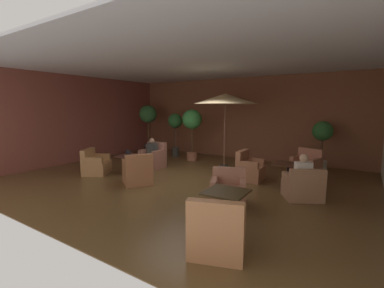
{
  "coord_description": "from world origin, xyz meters",
  "views": [
    {
      "loc": [
        4.52,
        -6.53,
        2.18
      ],
      "look_at": [
        0.0,
        0.43,
        1.03
      ],
      "focal_mm": 24.99,
      "sensor_mm": 36.0,
      "label": 1
    }
  ],
  "objects_px": {
    "armchair_mid_center_east": "(217,232)",
    "armchair_front_left_south": "(138,173)",
    "armchair_front_left_north": "(153,159)",
    "potted_tree_left_corner": "(175,125)",
    "armchair_front_right_south": "(306,168)",
    "potted_tree_right_corner": "(192,124)",
    "armchair_front_right_east": "(303,187)",
    "armchair_front_right_north": "(249,170)",
    "cafe_table_mid_center": "(226,197)",
    "armchair_front_left_east": "(96,165)",
    "cafe_table_front_right": "(288,168)",
    "patio_umbrella_tall_red": "(225,99)",
    "potted_tree_mid_right": "(322,137)",
    "patron_blue_shirt": "(152,148)",
    "patron_by_window": "(303,170)",
    "potted_tree_mid_left": "(148,119)",
    "iced_drink_cup": "(128,154)",
    "cafe_table_front_left": "(130,160)",
    "open_laptop": "(130,154)",
    "armchair_mid_center_north": "(228,191)"
  },
  "relations": [
    {
      "from": "armchair_mid_center_east",
      "to": "armchair_front_left_south",
      "type": "bearing_deg",
      "value": 150.6
    },
    {
      "from": "armchair_front_left_north",
      "to": "potted_tree_left_corner",
      "type": "xyz_separation_m",
      "value": [
        -0.68,
        2.28,
        1.05
      ]
    },
    {
      "from": "armchair_front_right_south",
      "to": "potted_tree_right_corner",
      "type": "distance_m",
      "value": 4.67
    },
    {
      "from": "armchair_front_right_east",
      "to": "armchair_front_right_north",
      "type": "bearing_deg",
      "value": 151.5
    },
    {
      "from": "armchair_front_right_north",
      "to": "armchair_front_right_south",
      "type": "xyz_separation_m",
      "value": [
        1.4,
        1.1,
        0.01
      ]
    },
    {
      "from": "armchair_front_left_north",
      "to": "cafe_table_mid_center",
      "type": "height_order",
      "value": "armchair_front_left_north"
    },
    {
      "from": "armchair_front_left_north",
      "to": "armchair_front_left_east",
      "type": "distance_m",
      "value": 1.98
    },
    {
      "from": "cafe_table_front_right",
      "to": "patio_umbrella_tall_red",
      "type": "height_order",
      "value": "patio_umbrella_tall_red"
    },
    {
      "from": "potted_tree_mid_right",
      "to": "patron_blue_shirt",
      "type": "distance_m",
      "value": 5.89
    },
    {
      "from": "potted_tree_left_corner",
      "to": "patron_by_window",
      "type": "xyz_separation_m",
      "value": [
        5.88,
        -2.86,
        -0.67
      ]
    },
    {
      "from": "potted_tree_mid_left",
      "to": "iced_drink_cup",
      "type": "relative_size",
      "value": 20.59
    },
    {
      "from": "cafe_table_front_right",
      "to": "armchair_mid_center_east",
      "type": "height_order",
      "value": "armchair_mid_center_east"
    },
    {
      "from": "potted_tree_mid_left",
      "to": "potted_tree_mid_right",
      "type": "bearing_deg",
      "value": 3.81
    },
    {
      "from": "cafe_table_front_right",
      "to": "potted_tree_right_corner",
      "type": "height_order",
      "value": "potted_tree_right_corner"
    },
    {
      "from": "cafe_table_front_right",
      "to": "armchair_front_left_north",
      "type": "bearing_deg",
      "value": -175.83
    },
    {
      "from": "patio_umbrella_tall_red",
      "to": "patron_by_window",
      "type": "distance_m",
      "value": 4.08
    },
    {
      "from": "cafe_table_front_left",
      "to": "armchair_mid_center_east",
      "type": "relative_size",
      "value": 0.73
    },
    {
      "from": "cafe_table_mid_center",
      "to": "patio_umbrella_tall_red",
      "type": "bearing_deg",
      "value": 116.52
    },
    {
      "from": "patron_blue_shirt",
      "to": "iced_drink_cup",
      "type": "bearing_deg",
      "value": -90.73
    },
    {
      "from": "armchair_front_right_east",
      "to": "potted_tree_mid_right",
      "type": "bearing_deg",
      "value": 91.04
    },
    {
      "from": "potted_tree_mid_left",
      "to": "potted_tree_right_corner",
      "type": "height_order",
      "value": "potted_tree_mid_left"
    },
    {
      "from": "armchair_front_left_east",
      "to": "cafe_table_mid_center",
      "type": "relative_size",
      "value": 1.38
    },
    {
      "from": "cafe_table_front_right",
      "to": "patron_by_window",
      "type": "xyz_separation_m",
      "value": [
        0.55,
        -0.91,
        0.22
      ]
    },
    {
      "from": "patron_blue_shirt",
      "to": "iced_drink_cup",
      "type": "xyz_separation_m",
      "value": [
        -0.01,
        -1.17,
        -0.03
      ]
    },
    {
      "from": "cafe_table_mid_center",
      "to": "potted_tree_right_corner",
      "type": "distance_m",
      "value": 6.17
    },
    {
      "from": "armchair_front_right_east",
      "to": "patron_blue_shirt",
      "type": "xyz_separation_m",
      "value": [
        -5.21,
        0.56,
        0.43
      ]
    },
    {
      "from": "armchair_mid_center_east",
      "to": "potted_tree_left_corner",
      "type": "bearing_deg",
      "value": 130.88
    },
    {
      "from": "potted_tree_left_corner",
      "to": "patron_blue_shirt",
      "type": "relative_size",
      "value": 2.94
    },
    {
      "from": "armchair_front_right_north",
      "to": "patio_umbrella_tall_red",
      "type": "bearing_deg",
      "value": 140.47
    },
    {
      "from": "cafe_table_mid_center",
      "to": "open_laptop",
      "type": "distance_m",
      "value": 4.46
    },
    {
      "from": "cafe_table_front_right",
      "to": "armchair_front_right_north",
      "type": "xyz_separation_m",
      "value": [
        -1.11,
        -0.03,
        -0.17
      ]
    },
    {
      "from": "open_laptop",
      "to": "patio_umbrella_tall_red",
      "type": "bearing_deg",
      "value": 53.35
    },
    {
      "from": "armchair_front_right_east",
      "to": "open_laptop",
      "type": "xyz_separation_m",
      "value": [
        -5.1,
        -0.62,
        0.39
      ]
    },
    {
      "from": "patio_umbrella_tall_red",
      "to": "armchair_front_left_east",
      "type": "bearing_deg",
      "value": -133.84
    },
    {
      "from": "armchair_mid_center_east",
      "to": "potted_tree_right_corner",
      "type": "xyz_separation_m",
      "value": [
        -4.18,
        5.75,
        1.18
      ]
    },
    {
      "from": "armchair_front_right_east",
      "to": "armchair_front_left_east",
      "type": "bearing_deg",
      "value": -169.59
    },
    {
      "from": "open_laptop",
      "to": "cafe_table_mid_center",
      "type": "bearing_deg",
      "value": -21.11
    },
    {
      "from": "patio_umbrella_tall_red",
      "to": "cafe_table_front_right",
      "type": "bearing_deg",
      "value": -24.19
    },
    {
      "from": "cafe_table_front_left",
      "to": "potted_tree_left_corner",
      "type": "relative_size",
      "value": 0.38
    },
    {
      "from": "patron_blue_shirt",
      "to": "potted_tree_right_corner",
      "type": "bearing_deg",
      "value": 77.28
    },
    {
      "from": "armchair_front_left_north",
      "to": "open_laptop",
      "type": "relative_size",
      "value": 2.61
    },
    {
      "from": "armchair_front_right_north",
      "to": "cafe_table_mid_center",
      "type": "height_order",
      "value": "armchair_front_right_north"
    },
    {
      "from": "armchair_front_left_east",
      "to": "patio_umbrella_tall_red",
      "type": "distance_m",
      "value": 4.94
    },
    {
      "from": "armchair_front_left_north",
      "to": "armchair_front_right_north",
      "type": "xyz_separation_m",
      "value": [
        3.53,
        0.31,
        -0.01
      ]
    },
    {
      "from": "armchair_mid_center_north",
      "to": "iced_drink_cup",
      "type": "bearing_deg",
      "value": 170.75
    },
    {
      "from": "armchair_front_right_east",
      "to": "potted_tree_mid_left",
      "type": "relative_size",
      "value": 0.47
    },
    {
      "from": "armchair_front_left_east",
      "to": "potted_tree_right_corner",
      "type": "distance_m",
      "value": 4.08
    },
    {
      "from": "potted_tree_right_corner",
      "to": "armchair_front_right_north",
      "type": "bearing_deg",
      "value": -27.27
    },
    {
      "from": "cafe_table_mid_center",
      "to": "armchair_mid_center_north",
      "type": "xyz_separation_m",
      "value": [
        -0.42,
        0.99,
        -0.23
      ]
    },
    {
      "from": "cafe_table_front_right",
      "to": "potted_tree_left_corner",
      "type": "height_order",
      "value": "potted_tree_left_corner"
    }
  ]
}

